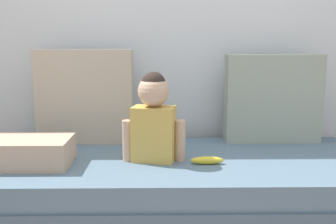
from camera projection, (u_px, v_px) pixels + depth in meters
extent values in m
plane|color=brown|center=(181.00, 218.00, 2.18)|extent=(12.00, 12.00, 0.00)
cube|color=silver|center=(178.00, 18.00, 2.56)|extent=(5.30, 0.10, 2.23)
cube|color=#495F70|center=(182.00, 199.00, 2.16)|extent=(2.10, 0.91, 0.23)
cube|color=slate|center=(182.00, 168.00, 2.13)|extent=(2.04, 0.89, 0.12)
cube|color=#C1B29E|center=(85.00, 96.00, 2.41)|extent=(0.58, 0.16, 0.57)
cube|color=#99A393|center=(272.00, 98.00, 2.43)|extent=(0.58, 0.16, 0.54)
cube|color=gold|center=(154.00, 134.00, 2.05)|extent=(0.24, 0.18, 0.29)
sphere|color=tan|center=(154.00, 91.00, 2.01)|extent=(0.16, 0.16, 0.16)
sphere|color=#2D231E|center=(153.00, 84.00, 2.00)|extent=(0.13, 0.13, 0.13)
cylinder|color=tan|center=(128.00, 141.00, 2.05)|extent=(0.06, 0.06, 0.21)
cylinder|color=tan|center=(180.00, 140.00, 2.06)|extent=(0.06, 0.06, 0.21)
ellipsoid|color=yellow|center=(207.00, 160.00, 2.01)|extent=(0.17, 0.05, 0.04)
cube|color=tan|center=(31.00, 152.00, 1.99)|extent=(0.40, 0.28, 0.14)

